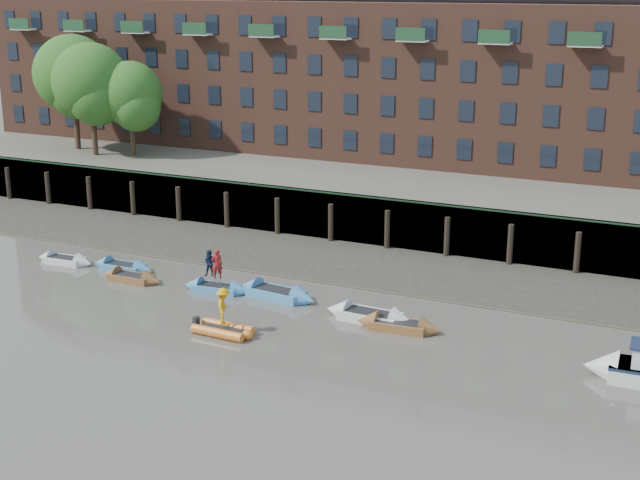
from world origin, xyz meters
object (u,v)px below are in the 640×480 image
Objects in this scene: rowboat_5 at (370,316)px; person_rower_b at (210,264)px; rowboat_1 at (123,267)px; person_rower_a at (217,264)px; rib_tender at (225,330)px; person_rib_crew at (223,306)px; rowboat_4 at (276,293)px; rowboat_0 at (65,260)px; rowboat_6 at (399,326)px; rowboat_2 at (131,278)px; rowboat_3 at (217,288)px.

rowboat_5 is 3.24× the size of person_rower_b.
rowboat_1 is 2.43× the size of person_rower_a.
rowboat_5 is 9.51m from person_rower_a.
rowboat_1 is 16.62m from rowboat_5.
rib_tender is at bearing -138.04° from rowboat_5.
person_rower_b is 6.61m from person_rib_crew.
person_rower_b is (-3.96, -0.40, 1.30)m from rowboat_4.
rowboat_0 is 15.91m from rib_tender.
person_rib_crew reaches higher than rowboat_1.
rib_tender is (10.76, -6.09, 0.02)m from rowboat_1.
person_rower_a is at bearing 170.67° from rowboat_6.
rowboat_1 is at bearing -175.09° from rowboat_4.
rowboat_2 is 16.65m from rowboat_6.
rowboat_3 is 6.34m from person_rib_crew.
rowboat_0 is 2.57× the size of person_rower_b.
rowboat_2 is at bearing 179.63° from rowboat_3.
person_rower_a reaches higher than person_rib_crew.
rowboat_6 is 8.77m from person_rib_crew.
person_rib_crew reaches higher than rowboat_6.
person_rower_b is at bearing -7.48° from rowboat_1.
rowboat_4 and rowboat_5 have the same top height.
person_rower_a reaches higher than rowboat_5.
person_rower_b reaches higher than rowboat_2.
person_rower_b is 0.84× the size of person_rib_crew.
person_rower_a reaches higher than rowboat_3.
rowboat_2 is at bearing -166.39° from rowboat_4.
rowboat_3 reaches higher than rib_tender.
person_rower_a is at bearing -30.14° from person_rower_b.
rowboat_1 is (4.10, 0.41, 0.01)m from rowboat_0.
rowboat_1 is at bearing -47.73° from person_rower_a.
rowboat_1 reaches higher than rib_tender.
rowboat_6 is (22.41, -1.48, 0.02)m from rowboat_0.
rowboat_0 is at bearing 45.56° from person_rib_crew.
person_rib_crew is (14.75, -5.59, 1.24)m from rowboat_0.
rowboat_2 is 2.57× the size of person_rower_b.
rowboat_3 is 3.53m from rowboat_4.
person_rower_b is at bearing -167.48° from rowboat_4.
person_rower_b is at bearing 7.18° from rowboat_2.
rowboat_4 is at bearing -23.10° from person_rib_crew.
rowboat_5 reaches higher than rowboat_3.
person_rower_b is at bearing 13.74° from person_rib_crew.
rowboat_5 is at bearing -5.84° from rowboat_1.
rowboat_4 is 4.19m from person_rower_b.
rowboat_6 is at bearing -6.23° from rowboat_0.
person_rib_crew is at bearing -82.62° from rowboat_4.
rowboat_4 is 7.87m from rowboat_6.
rowboat_0 is at bearing -43.15° from person_rower_a.
person_rower_b is (-0.54, 0.13, -0.08)m from person_rower_a.
rowboat_2 is 10.23m from rib_tender.
person_rower_a is at bearing -164.45° from rowboat_4.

